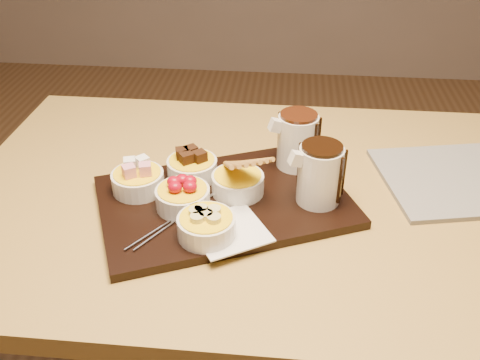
# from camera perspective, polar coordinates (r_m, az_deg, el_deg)

# --- Properties ---
(dining_table) EXTENTS (1.20, 0.80, 0.75)m
(dining_table) POSITION_cam_1_polar(r_m,az_deg,el_deg) (1.12, 2.04, -5.31)
(dining_table) COLOR #A9873F
(dining_table) RESTS_ON ground
(serving_board) EXTENTS (0.54, 0.46, 0.02)m
(serving_board) POSITION_cam_1_polar(r_m,az_deg,el_deg) (1.02, -1.68, -2.31)
(serving_board) COLOR black
(serving_board) RESTS_ON dining_table
(napkin) EXTENTS (0.16, 0.16, 0.00)m
(napkin) POSITION_cam_1_polar(r_m,az_deg,el_deg) (0.93, -1.16, -5.42)
(napkin) COLOR white
(napkin) RESTS_ON serving_board
(bowl_marshmallows) EXTENTS (0.10, 0.10, 0.04)m
(bowl_marshmallows) POSITION_cam_1_polar(r_m,az_deg,el_deg) (1.04, -10.82, -0.18)
(bowl_marshmallows) COLOR silver
(bowl_marshmallows) RESTS_ON serving_board
(bowl_cake) EXTENTS (0.10, 0.10, 0.04)m
(bowl_cake) POSITION_cam_1_polar(r_m,az_deg,el_deg) (1.07, -5.11, 1.22)
(bowl_cake) COLOR silver
(bowl_cake) RESTS_ON serving_board
(bowl_strawberries) EXTENTS (0.10, 0.10, 0.04)m
(bowl_strawberries) POSITION_cam_1_polar(r_m,az_deg,el_deg) (0.98, -6.11, -1.95)
(bowl_strawberries) COLOR silver
(bowl_strawberries) RESTS_ON serving_board
(bowl_biscotti) EXTENTS (0.10, 0.10, 0.04)m
(bowl_biscotti) POSITION_cam_1_polar(r_m,az_deg,el_deg) (1.02, -0.24, -0.42)
(bowl_biscotti) COLOR silver
(bowl_biscotti) RESTS_ON serving_board
(bowl_bananas) EXTENTS (0.10, 0.10, 0.04)m
(bowl_bananas) POSITION_cam_1_polar(r_m,az_deg,el_deg) (0.91, -3.60, -5.02)
(bowl_bananas) COLOR silver
(bowl_bananas) RESTS_ON serving_board
(pitcher_dark_chocolate) EXTENTS (0.11, 0.11, 0.11)m
(pitcher_dark_chocolate) POSITION_cam_1_polar(r_m,az_deg,el_deg) (0.99, 8.50, 0.52)
(pitcher_dark_chocolate) COLOR silver
(pitcher_dark_chocolate) RESTS_ON serving_board
(pitcher_milk_chocolate) EXTENTS (0.11, 0.11, 0.11)m
(pitcher_milk_chocolate) POSITION_cam_1_polar(r_m,az_deg,el_deg) (1.09, 6.12, 4.13)
(pitcher_milk_chocolate) COLOR silver
(pitcher_milk_chocolate) RESTS_ON serving_board
(fondue_skewers) EXTENTS (0.23, 0.17, 0.01)m
(fondue_skewers) POSITION_cam_1_polar(r_m,az_deg,el_deg) (0.97, -6.32, -3.61)
(fondue_skewers) COLOR silver
(fondue_skewers) RESTS_ON serving_board
(newspaper) EXTENTS (0.37, 0.32, 0.01)m
(newspaper) POSITION_cam_1_polar(r_m,az_deg,el_deg) (1.18, 22.75, 0.11)
(newspaper) COLOR beige
(newspaper) RESTS_ON dining_table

